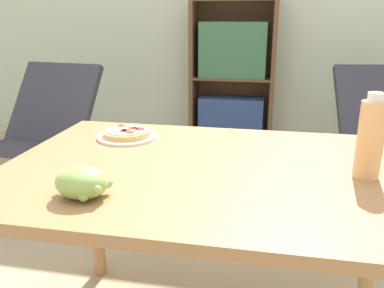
% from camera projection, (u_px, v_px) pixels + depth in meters
% --- Properties ---
extents(wall_back, '(8.00, 0.05, 2.60)m').
position_uv_depth(wall_back, '(247.00, 5.00, 3.60)').
color(wall_back, silver).
rests_on(wall_back, ground_plane).
extents(dining_table, '(1.34, 0.93, 0.76)m').
position_uv_depth(dining_table, '(213.00, 193.00, 1.32)').
color(dining_table, '#A37549').
rests_on(dining_table, ground_plane).
extents(pizza_on_plate, '(0.23, 0.23, 0.04)m').
position_uv_depth(pizza_on_plate, '(127.00, 134.00, 1.58)').
color(pizza_on_plate, white).
rests_on(pizza_on_plate, dining_table).
extents(grape_bunch, '(0.15, 0.11, 0.08)m').
position_uv_depth(grape_bunch, '(82.00, 183.00, 1.06)').
color(grape_bunch, '#93BC5B').
rests_on(grape_bunch, dining_table).
extents(drink_bottle, '(0.07, 0.07, 0.25)m').
position_uv_depth(drink_bottle, '(370.00, 139.00, 1.17)').
color(drink_bottle, '#EFB270').
rests_on(drink_bottle, dining_table).
extents(lounge_chair_near, '(0.70, 0.83, 0.88)m').
position_uv_depth(lounge_chair_near, '(43.00, 153.00, 2.87)').
color(lounge_chair_near, slate).
rests_on(lounge_chair_near, ground_plane).
extents(bookshelf, '(0.74, 0.32, 1.36)m').
position_uv_depth(bookshelf, '(232.00, 84.00, 3.65)').
color(bookshelf, brown).
rests_on(bookshelf, ground_plane).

